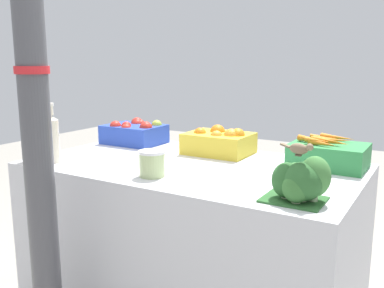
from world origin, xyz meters
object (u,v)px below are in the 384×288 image
(broccoli_pile, at_px, (300,181))
(support_pole, at_px, (34,100))
(orange_crate, at_px, (219,142))
(sparrow_bird, at_px, (300,149))
(juice_bottle_cloudy, at_px, (51,137))
(juice_bottle_golden, at_px, (37,138))
(pickle_jar, at_px, (152,163))
(apple_crate, at_px, (136,132))
(carrot_crate, at_px, (328,154))

(broccoli_pile, bearing_deg, support_pole, -159.58)
(broccoli_pile, bearing_deg, orange_crate, 137.04)
(broccoli_pile, height_order, sparrow_bird, sparrow_bird)
(juice_bottle_cloudy, bearing_deg, broccoli_pile, 1.26)
(juice_bottle_golden, relative_size, pickle_jar, 2.29)
(pickle_jar, bearing_deg, orange_crate, 85.68)
(orange_crate, height_order, juice_bottle_cloudy, juice_bottle_cloudy)
(apple_crate, bearing_deg, pickle_jar, -46.65)
(support_pole, relative_size, broccoli_pile, 9.95)
(support_pole, xyz_separation_m, sparrow_bird, (0.95, 0.35, -0.15))
(orange_crate, xyz_separation_m, sparrow_bird, (0.62, -0.59, 0.13))
(apple_crate, bearing_deg, broccoli_pile, -25.80)
(juice_bottle_golden, distance_m, juice_bottle_cloudy, 0.11)
(support_pole, xyz_separation_m, juice_bottle_cloudy, (-0.30, 0.33, -0.23))
(apple_crate, distance_m, carrot_crate, 1.17)
(orange_crate, distance_m, broccoli_pile, 0.85)
(broccoli_pile, distance_m, pickle_jar, 0.67)
(orange_crate, relative_size, juice_bottle_cloudy, 1.16)
(pickle_jar, distance_m, sparrow_bird, 0.68)
(broccoli_pile, height_order, juice_bottle_golden, juice_bottle_golden)
(support_pole, height_order, carrot_crate, support_pole)
(orange_crate, height_order, sparrow_bird, sparrow_bird)
(apple_crate, distance_m, orange_crate, 0.58)
(apple_crate, bearing_deg, support_pole, -75.28)
(juice_bottle_golden, bearing_deg, juice_bottle_cloudy, -0.00)
(support_pole, distance_m, juice_bottle_golden, 0.58)
(juice_bottle_cloudy, xyz_separation_m, sparrow_bird, (1.25, 0.02, 0.07))
(support_pole, height_order, broccoli_pile, support_pole)
(apple_crate, distance_m, broccoli_pile, 1.34)
(juice_bottle_golden, bearing_deg, sparrow_bird, 0.77)
(juice_bottle_golden, xyz_separation_m, juice_bottle_cloudy, (0.11, -0.00, 0.01))
(juice_bottle_golden, xyz_separation_m, sparrow_bird, (1.36, 0.02, 0.08))
(carrot_crate, xyz_separation_m, sparrow_bird, (0.03, -0.59, 0.14))
(carrot_crate, distance_m, juice_bottle_golden, 1.46)
(apple_crate, xyz_separation_m, orange_crate, (0.58, -0.00, -0.00))
(orange_crate, distance_m, carrot_crate, 0.59)
(orange_crate, bearing_deg, juice_bottle_cloudy, -136.07)
(orange_crate, bearing_deg, broccoli_pile, -42.96)
(support_pole, height_order, juice_bottle_cloudy, support_pole)
(apple_crate, bearing_deg, carrot_crate, 0.03)
(pickle_jar, bearing_deg, broccoli_pile, -1.09)
(carrot_crate, relative_size, sparrow_bird, 2.59)
(broccoli_pile, bearing_deg, pickle_jar, 178.91)
(sparrow_bird, bearing_deg, juice_bottle_cloudy, -164.89)
(apple_crate, xyz_separation_m, juice_bottle_cloudy, (-0.05, -0.61, 0.06))
(carrot_crate, xyz_separation_m, juice_bottle_cloudy, (-1.22, -0.61, 0.06))
(carrot_crate, height_order, juice_bottle_golden, juice_bottle_golden)
(sparrow_bird, bearing_deg, juice_bottle_golden, -164.96)
(pickle_jar, bearing_deg, juice_bottle_cloudy, -176.08)
(support_pole, relative_size, sparrow_bird, 17.48)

